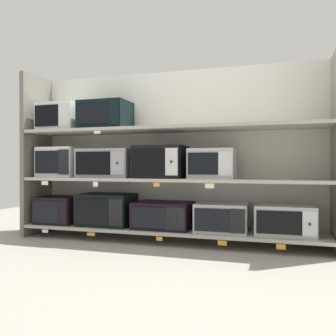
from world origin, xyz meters
TOP-DOWN VIEW (x-y plane):
  - ground at (0.00, -1.00)m, footprint 7.02×6.00m
  - back_panel at (0.00, 0.27)m, footprint 3.22×0.04m
  - upright_left at (-1.54, 0.00)m, footprint 0.05×0.50m
  - shelf_0 at (0.00, 0.00)m, footprint 3.02×0.50m
  - microwave_0 at (-1.23, -0.00)m, footprint 0.43×0.41m
  - microwave_1 at (-0.67, -0.00)m, footprint 0.56×0.40m
  - microwave_2 at (-0.05, -0.00)m, footprint 0.57×0.42m
  - microwave_3 at (0.54, -0.00)m, footprint 0.48×0.41m
  - microwave_4 at (1.11, -0.00)m, footprint 0.53×0.34m
  - price_tag_0 at (-1.25, -0.25)m, footprint 0.07×0.00m
  - price_tag_1 at (-0.72, -0.25)m, footprint 0.09×0.00m
  - price_tag_2 at (-0.01, -0.25)m, footprint 0.06×0.00m
  - price_tag_3 at (0.58, -0.25)m, footprint 0.08×0.00m
  - price_tag_4 at (1.07, -0.25)m, footprint 0.08×0.00m
  - shelf_1 at (0.00, 0.00)m, footprint 3.02×0.50m
  - microwave_5 at (-1.23, -0.00)m, footprint 0.43×0.34m
  - microwave_6 at (-0.67, -0.00)m, footprint 0.57×0.36m
  - microwave_7 at (-0.08, -0.00)m, footprint 0.49×0.42m
  - microwave_8 at (0.45, -0.00)m, footprint 0.43×0.34m
  - price_tag_5 at (-1.25, -0.25)m, footprint 0.08×0.00m
  - price_tag_6 at (-0.67, -0.25)m, footprint 0.05×0.00m
  - price_tag_7 at (-0.03, -0.25)m, footprint 0.06×0.00m
  - price_tag_8 at (0.47, -0.25)m, footprint 0.08×0.00m
  - shelf_2 at (0.00, 0.00)m, footprint 3.02×0.50m
  - microwave_9 at (-1.23, -0.00)m, footprint 0.44×0.34m
  - microwave_10 at (-0.69, -0.00)m, footprint 0.50×0.37m
  - price_tag_9 at (-0.65, -0.25)m, footprint 0.07×0.00m

SIDE VIEW (x-z plane):
  - ground at x=0.00m, z-range -0.02..0.00m
  - price_tag_4 at x=1.07m, z-range 0.05..0.10m
  - price_tag_3 at x=0.58m, z-range 0.05..0.10m
  - price_tag_2 at x=-0.01m, z-range 0.06..0.10m
  - price_tag_1 at x=-0.72m, z-range 0.06..0.10m
  - price_tag_0 at x=-1.25m, z-range 0.07..0.10m
  - shelf_0 at x=0.00m, z-range 0.10..0.13m
  - microwave_2 at x=-0.05m, z-range 0.13..0.39m
  - microwave_4 at x=1.11m, z-range 0.13..0.40m
  - microwave_3 at x=0.54m, z-range 0.13..0.40m
  - microwave_0 at x=-1.23m, z-range 0.13..0.42m
  - microwave_1 at x=-0.67m, z-range 0.13..0.46m
  - price_tag_6 at x=-0.67m, z-range 0.55..0.60m
  - price_tag_8 at x=0.47m, z-range 0.55..0.60m
  - price_tag_5 at x=-1.25m, z-range 0.56..0.60m
  - price_tag_7 at x=-0.03m, z-range 0.56..0.60m
  - shelf_1 at x=0.00m, z-range 0.60..0.63m
  - microwave_8 at x=0.45m, z-range 0.63..0.92m
  - microwave_6 at x=-0.67m, z-range 0.63..0.93m
  - microwave_7 at x=-0.08m, z-range 0.63..0.95m
  - microwave_5 at x=-1.23m, z-range 0.63..0.96m
  - back_panel at x=0.00m, z-range 0.00..1.76m
  - upright_left at x=-1.54m, z-range 0.00..1.76m
  - price_tag_9 at x=-0.65m, z-range 1.07..1.10m
  - shelf_2 at x=0.00m, z-range 1.10..1.13m
  - microwave_10 at x=-0.69m, z-range 1.13..1.43m
  - microwave_9 at x=-1.23m, z-range 1.13..1.43m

